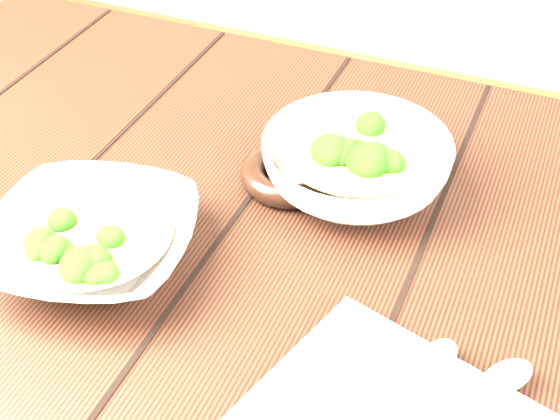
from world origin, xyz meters
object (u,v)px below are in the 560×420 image
at_px(trivet, 290,174).
at_px(soup_bowl_front, 92,240).
at_px(table, 249,308).
at_px(soup_bowl_back, 356,163).

bearing_deg(trivet, soup_bowl_front, -124.60).
height_order(table, soup_bowl_front, soup_bowl_front).
relative_size(table, trivet, 10.60).
distance_m(table, soup_bowl_front, 0.22).
distance_m(soup_bowl_back, trivet, 0.08).
bearing_deg(trivet, table, -97.43).
bearing_deg(trivet, soup_bowl_back, 14.40).
bearing_deg(soup_bowl_back, table, -126.37).
bearing_deg(soup_bowl_front, soup_bowl_back, 46.09).
bearing_deg(table, soup_bowl_back, 53.63).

